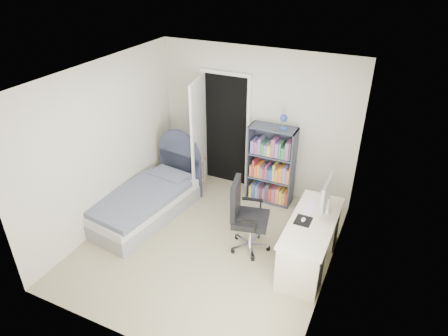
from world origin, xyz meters
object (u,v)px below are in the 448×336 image
at_px(floor_lamp, 193,154).
at_px(office_chair, 245,213).
at_px(nightstand, 191,166).
at_px(bed, 148,200).
at_px(desk, 311,240).
at_px(bookcase, 272,169).

height_order(floor_lamp, office_chair, floor_lamp).
relative_size(nightstand, office_chair, 0.55).
distance_m(floor_lamp, office_chair, 1.99).
distance_m(bed, desk, 2.65).
relative_size(bookcase, desk, 1.12).
bearing_deg(office_chair, floor_lamp, 139.86).
bearing_deg(nightstand, bookcase, 6.47).
bearing_deg(bookcase, office_chair, -87.26).
bearing_deg(desk, bookcase, 128.71).
distance_m(nightstand, bookcase, 1.48).
xyz_separation_m(floor_lamp, office_chair, (1.52, -1.28, 0.01)).
distance_m(nightstand, desk, 2.67).
xyz_separation_m(nightstand, bookcase, (1.45, 0.16, 0.22)).
xyz_separation_m(nightstand, floor_lamp, (-0.00, 0.12, 0.20)).
xyz_separation_m(desk, office_chair, (-0.93, -0.09, 0.22)).
bearing_deg(floor_lamp, bookcase, 1.87).
relative_size(bed, bookcase, 1.25).
xyz_separation_m(bed, desk, (2.64, -0.01, 0.12)).
bearing_deg(office_chair, bed, 176.70).
bearing_deg(bed, floor_lamp, 80.76).
xyz_separation_m(floor_lamp, bookcase, (1.46, 0.05, 0.02)).
height_order(floor_lamp, bookcase, bookcase).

